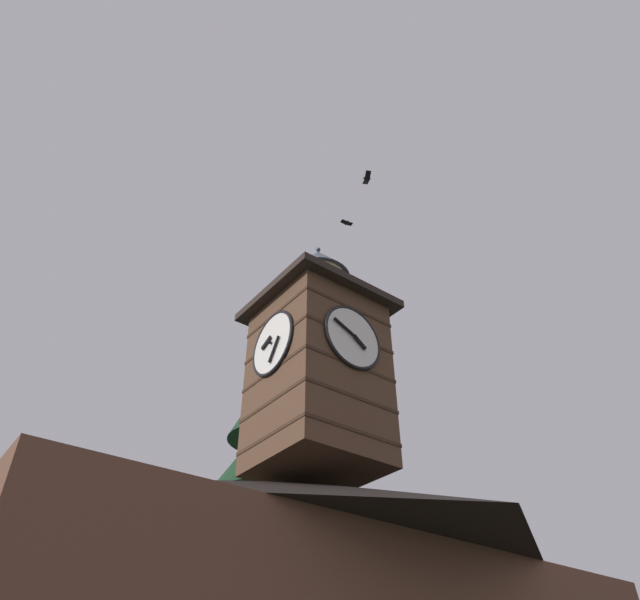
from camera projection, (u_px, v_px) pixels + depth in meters
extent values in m
pyramid|color=black|center=(299.00, 525.00, 15.35)|extent=(16.40, 9.60, 2.32)
cube|color=brown|center=(318.00, 386.00, 17.10)|extent=(3.21, 3.21, 5.24)
cube|color=#3C291C|center=(318.00, 450.00, 15.90)|extent=(3.25, 3.25, 0.10)
cube|color=#3C291C|center=(318.00, 418.00, 16.49)|extent=(3.25, 3.25, 0.10)
cube|color=#3C291C|center=(318.00, 387.00, 17.09)|extent=(3.25, 3.25, 0.10)
cube|color=#3C291C|center=(318.00, 358.00, 17.68)|extent=(3.25, 3.25, 0.10)
cube|color=#3C291C|center=(318.00, 332.00, 18.28)|extent=(3.25, 3.25, 0.10)
cylinder|color=white|center=(352.00, 338.00, 16.58)|extent=(1.95, 0.10, 1.95)
torus|color=black|center=(353.00, 337.00, 16.57)|extent=(2.05, 0.10, 2.05)
cube|color=black|center=(360.00, 342.00, 16.53)|extent=(0.47, 0.04, 0.38)
cube|color=black|center=(345.00, 327.00, 16.44)|extent=(0.77, 0.04, 0.39)
sphere|color=black|center=(355.00, 336.00, 16.51)|extent=(0.10, 0.10, 0.10)
cylinder|color=white|center=(273.00, 344.00, 16.83)|extent=(0.10, 1.95, 1.95)
torus|color=black|center=(272.00, 343.00, 16.82)|extent=(0.10, 2.05, 2.05)
cube|color=black|center=(266.00, 343.00, 16.98)|extent=(0.04, 0.49, 0.31)
cube|color=black|center=(274.00, 349.00, 16.44)|extent=(0.04, 0.50, 0.72)
sphere|color=black|center=(270.00, 342.00, 16.78)|extent=(0.10, 0.10, 0.10)
cube|color=#2D231E|center=(318.00, 311.00, 18.76)|extent=(3.91, 3.91, 0.25)
cylinder|color=beige|center=(318.00, 293.00, 19.22)|extent=(1.87, 1.87, 1.25)
cylinder|color=#2D2319|center=(318.00, 303.00, 18.97)|extent=(1.93, 1.93, 0.10)
cylinder|color=#2D2319|center=(318.00, 293.00, 19.22)|extent=(1.93, 1.93, 0.10)
cylinder|color=#2D2319|center=(318.00, 283.00, 19.47)|extent=(1.93, 1.93, 0.10)
cone|color=#424C5B|center=(318.00, 265.00, 19.96)|extent=(2.17, 2.17, 1.20)
sphere|color=#384251|center=(318.00, 250.00, 20.38)|extent=(0.16, 0.16, 0.16)
cone|color=#1D3122|center=(259.00, 581.00, 19.73)|extent=(6.17, 6.17, 3.41)
cone|color=#1A3B1E|center=(264.00, 506.00, 21.26)|extent=(5.17, 5.17, 3.97)
cone|color=#1A3821|center=(266.00, 457.00, 22.39)|extent=(4.17, 4.17, 3.18)
cone|color=#1C3522|center=(269.00, 405.00, 23.74)|extent=(3.17, 3.17, 3.12)
cone|color=#17311A|center=(273.00, 348.00, 25.39)|extent=(2.17, 2.17, 4.10)
sphere|color=silver|center=(266.00, 592.00, 40.47)|extent=(1.85, 1.85, 1.85)
ellipsoid|color=black|center=(347.00, 223.00, 23.23)|extent=(0.19, 0.27, 0.14)
cube|color=black|center=(349.00, 224.00, 23.27)|extent=(0.27, 0.22, 0.06)
cube|color=black|center=(344.00, 222.00, 23.19)|extent=(0.27, 0.22, 0.06)
ellipsoid|color=black|center=(367.00, 178.00, 22.72)|extent=(0.33, 0.28, 0.16)
cube|color=black|center=(366.00, 182.00, 22.86)|extent=(0.34, 0.39, 0.16)
cube|color=black|center=(368.00, 175.00, 22.58)|extent=(0.34, 0.39, 0.16)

